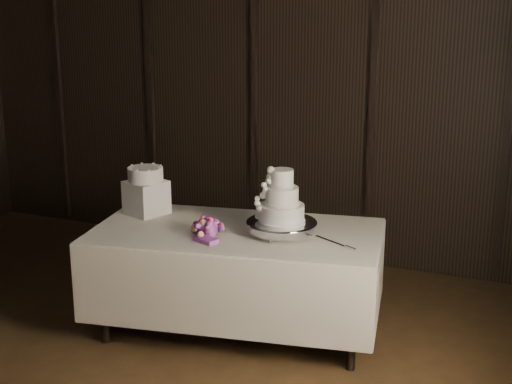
% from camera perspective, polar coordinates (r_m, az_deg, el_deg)
% --- Properties ---
extents(display_table, '(2.15, 1.39, 0.76)m').
position_cam_1_polar(display_table, '(5.06, -1.57, -6.77)').
color(display_table, beige).
rests_on(display_table, ground).
extents(cake_stand, '(0.63, 0.63, 0.09)m').
position_cam_1_polar(cake_stand, '(4.84, 2.06, -2.91)').
color(cake_stand, silver).
rests_on(cake_stand, display_table).
extents(wedding_cake, '(0.35, 0.30, 0.36)m').
position_cam_1_polar(wedding_cake, '(4.78, 1.72, -0.76)').
color(wedding_cake, white).
rests_on(wedding_cake, cake_stand).
extents(bouquet, '(0.37, 0.43, 0.17)m').
position_cam_1_polar(bouquet, '(4.82, -3.91, -2.88)').
color(bouquet, '#B73C6C').
rests_on(bouquet, display_table).
extents(box_pedestal, '(0.33, 0.33, 0.25)m').
position_cam_1_polar(box_pedestal, '(5.35, -8.76, -0.43)').
color(box_pedestal, white).
rests_on(box_pedestal, display_table).
extents(small_cake, '(0.30, 0.30, 0.10)m').
position_cam_1_polar(small_cake, '(5.30, -8.84, 1.41)').
color(small_cake, white).
rests_on(small_cake, box_pedestal).
extents(cake_knife, '(0.34, 0.20, 0.01)m').
position_cam_1_polar(cake_knife, '(4.72, 5.96, -3.93)').
color(cake_knife, silver).
rests_on(cake_knife, display_table).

